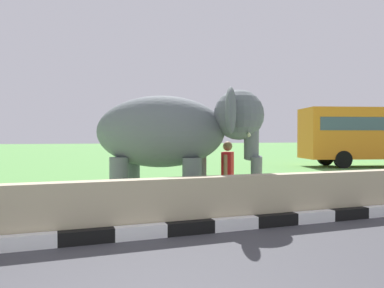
% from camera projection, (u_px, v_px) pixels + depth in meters
% --- Properties ---
extents(striped_curb, '(16.20, 0.20, 0.24)m').
position_uv_depth(striped_curb, '(57.00, 240.00, 6.05)').
color(striped_curb, white).
rests_on(striped_curb, ground_plane).
extents(barrier_parapet, '(28.00, 0.36, 1.00)m').
position_uv_depth(barrier_parapet, '(190.00, 204.00, 7.14)').
color(barrier_parapet, tan).
rests_on(barrier_parapet, ground_plane).
extents(elephant, '(3.96, 3.42, 2.85)m').
position_uv_depth(elephant, '(175.00, 133.00, 8.98)').
color(elephant, slate).
rests_on(elephant, ground_plane).
extents(person_handler, '(0.44, 0.55, 1.66)m').
position_uv_depth(person_handler, '(228.00, 171.00, 9.21)').
color(person_handler, navy).
rests_on(person_handler, ground_plane).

